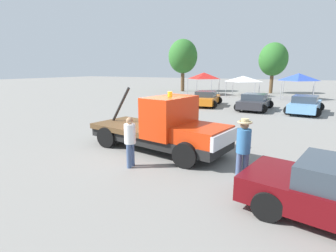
{
  "coord_description": "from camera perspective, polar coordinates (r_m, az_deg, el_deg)",
  "views": [
    {
      "loc": [
        5.23,
        -9.05,
        3.29
      ],
      "look_at": [
        0.5,
        0.0,
        1.05
      ],
      "focal_mm": 28.0,
      "sensor_mm": 36.0,
      "label": 1
    }
  ],
  "objects": [
    {
      "name": "ground_plane",
      "position": [
        10.96,
        -2.33,
        -5.11
      ],
      "size": [
        160.0,
        160.0,
        0.0
      ],
      "primitive_type": "plane",
      "color": "gray"
    },
    {
      "name": "tow_truck",
      "position": [
        10.48,
        -0.78,
        -0.52
      ],
      "size": [
        6.27,
        3.05,
        2.51
      ],
      "rotation": [
        0.0,
        0.0,
        -0.16
      ],
      "color": "black",
      "rests_on": "ground"
    },
    {
      "name": "person_near_truck",
      "position": [
        7.93,
        16.1,
        -4.0
      ],
      "size": [
        0.42,
        0.42,
        1.9
      ],
      "rotation": [
        0.0,
        0.0,
        2.32
      ],
      "color": "#475B84",
      "rests_on": "ground"
    },
    {
      "name": "person_at_hood",
      "position": [
        8.87,
        -8.27,
        -2.75
      ],
      "size": [
        0.38,
        0.38,
        1.72
      ],
      "rotation": [
        0.0,
        0.0,
        3.19
      ],
      "color": "#475B84",
      "rests_on": "ground"
    },
    {
      "name": "parked_car_orange",
      "position": [
        24.02,
        8.32,
        5.93
      ],
      "size": [
        2.88,
        4.76,
        1.34
      ],
      "rotation": [
        0.0,
        0.0,
        1.72
      ],
      "color": "orange",
      "rests_on": "ground"
    },
    {
      "name": "parked_car_charcoal",
      "position": [
        22.46,
        18.31,
        5.0
      ],
      "size": [
        2.64,
        4.37,
        1.34
      ],
      "rotation": [
        0.0,
        0.0,
        1.53
      ],
      "color": "#2D2D33",
      "rests_on": "ground"
    },
    {
      "name": "parked_car_skyblue",
      "position": [
        22.31,
        27.67,
        4.16
      ],
      "size": [
        2.76,
        4.98,
        1.34
      ],
      "rotation": [
        0.0,
        0.0,
        1.47
      ],
      "color": "#669ED1",
      "rests_on": "ground"
    },
    {
      "name": "canopy_tent_red",
      "position": [
        34.19,
        7.83,
        10.8
      ],
      "size": [
        3.19,
        3.19,
        2.82
      ],
      "color": "#9E9EA3",
      "rests_on": "ground"
    },
    {
      "name": "canopy_tent_white",
      "position": [
        33.85,
        16.11,
        9.85
      ],
      "size": [
        3.43,
        3.43,
        2.42
      ],
      "color": "#9E9EA3",
      "rests_on": "ground"
    },
    {
      "name": "canopy_tent_blue",
      "position": [
        32.26,
        26.59,
        9.51
      ],
      "size": [
        3.17,
        3.17,
        2.8
      ],
      "color": "#9E9EA3",
      "rests_on": "ground"
    },
    {
      "name": "tree_left",
      "position": [
        38.7,
        21.94,
        13.29
      ],
      "size": [
        3.75,
        3.75,
        6.69
      ],
      "color": "brown",
      "rests_on": "ground"
    },
    {
      "name": "tree_center",
      "position": [
        39.44,
        3.26,
        14.87
      ],
      "size": [
        4.19,
        4.19,
        7.48
      ],
      "color": "brown",
      "rests_on": "ground"
    },
    {
      "name": "traffic_cone",
      "position": [
        14.21,
        -4.16,
        0.01
      ],
      "size": [
        0.4,
        0.4,
        0.55
      ],
      "color": "black",
      "rests_on": "ground"
    }
  ]
}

